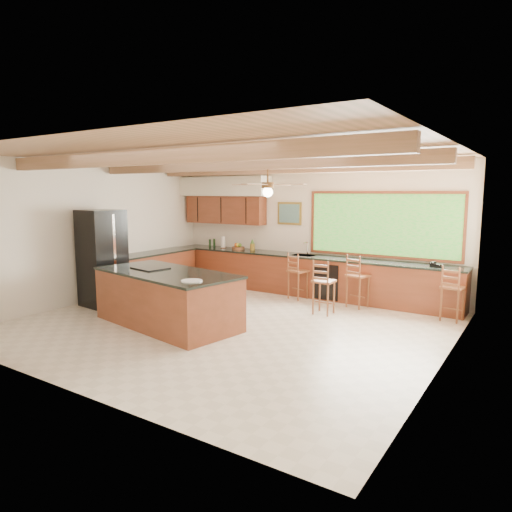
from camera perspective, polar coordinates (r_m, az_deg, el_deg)
The scene contains 9 objects.
ground at distance 8.29m, azimuth -3.40°, elevation -8.56°, with size 7.20×7.20×0.00m, color beige.
room_shell at distance 8.57m, azimuth -1.84°, elevation 7.02°, with size 7.27×6.54×3.02m.
counter_run at distance 10.66m, azimuth 1.05°, elevation -2.22°, with size 7.12×3.10×1.22m.
island at distance 8.32m, azimuth -11.07°, elevation -5.18°, with size 2.95×1.76×0.99m.
refrigerator at distance 9.98m, azimuth -18.65°, elevation -0.25°, with size 0.85×0.83×2.00m.
bar_stool_a at distance 10.08m, azimuth 5.12°, elevation -1.98°, with size 0.46×0.46×1.04m.
bar_stool_b at distance 8.88m, azimuth 8.34°, elevation -3.27°, with size 0.39×0.39×1.07m.
bar_stool_c at distance 9.52m, azimuth 12.50°, elevation -2.54°, with size 0.48×0.48×1.10m.
bar_stool_d at distance 9.07m, azimuth 23.34°, elevation -3.74°, with size 0.42×0.42×1.04m.
Camera 1 is at (4.71, -6.39, 2.37)m, focal length 32.00 mm.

